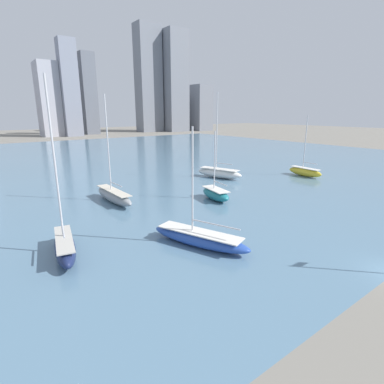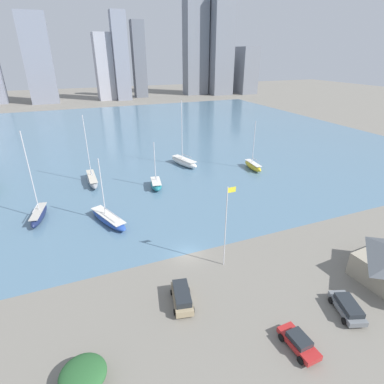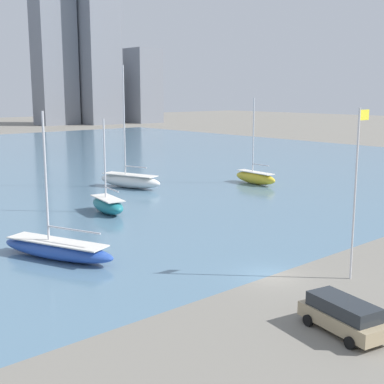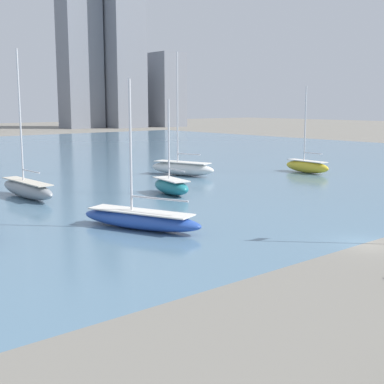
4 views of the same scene
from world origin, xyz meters
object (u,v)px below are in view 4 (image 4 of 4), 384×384
object	(u,v)px
sailboat_yellow	(307,166)
sailboat_gray	(27,188)
sailboat_white	(182,168)
sailboat_blue	(140,219)
sailboat_teal	(171,186)

from	to	relation	value
sailboat_yellow	sailboat_gray	size ratio (longest dim) A/B	0.80
sailboat_white	sailboat_blue	bearing A→B (deg)	-153.11
sailboat_teal	sailboat_yellow	bearing A→B (deg)	14.29
sailboat_yellow	sailboat_teal	xyz separation A→B (m)	(-25.94, -2.01, -0.05)
sailboat_blue	sailboat_gray	distance (m)	19.07
sailboat_yellow	sailboat_gray	world-z (taller)	sailboat_gray
sailboat_yellow	sailboat_teal	distance (m)	26.02
sailboat_blue	sailboat_yellow	bearing A→B (deg)	-2.18
sailboat_blue	sailboat_gray	xyz separation A→B (m)	(-0.91, 19.04, 0.21)
sailboat_gray	sailboat_yellow	bearing A→B (deg)	-10.09
sailboat_yellow	sailboat_teal	size ratio (longest dim) A/B	1.19
sailboat_yellow	sailboat_blue	xyz separation A→B (m)	(-37.71, -13.11, -0.18)
sailboat_white	sailboat_gray	size ratio (longest dim) A/B	1.09
sailboat_white	sailboat_blue	size ratio (longest dim) A/B	1.43
sailboat_gray	sailboat_teal	bearing A→B (deg)	-33.45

